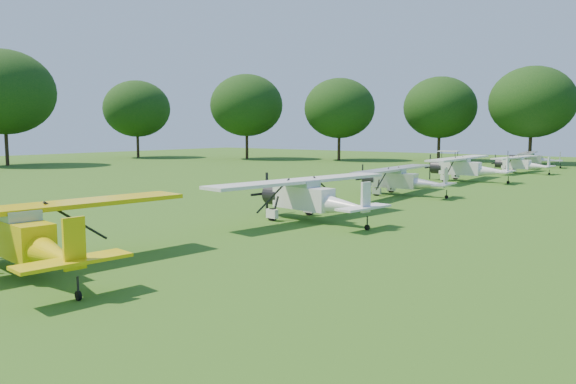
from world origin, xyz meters
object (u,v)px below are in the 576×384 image
at_px(aircraft_2, 24,233).
at_px(aircraft_6, 520,163).
at_px(aircraft_5, 466,166).
at_px(aircraft_7, 533,158).
at_px(aircraft_4, 401,178).
at_px(aircraft_3, 311,195).
at_px(golf_cart, 448,162).

distance_m(aircraft_2, aircraft_6, 52.72).
height_order(aircraft_5, aircraft_7, aircraft_5).
height_order(aircraft_2, aircraft_4, aircraft_2).
distance_m(aircraft_3, aircraft_4, 12.92).
bearing_deg(aircraft_5, aircraft_4, -90.44).
distance_m(aircraft_2, golf_cart, 55.84).
xyz_separation_m(aircraft_3, aircraft_6, (-0.29, 38.53, -0.24)).
relative_size(aircraft_4, golf_cart, 4.08).
height_order(aircraft_7, golf_cart, golf_cart).
height_order(aircraft_3, aircraft_7, aircraft_3).
distance_m(aircraft_3, aircraft_6, 38.53).
relative_size(aircraft_7, golf_cart, 3.86).
bearing_deg(aircraft_6, golf_cart, 170.64).
bearing_deg(aircraft_6, aircraft_3, -83.17).
distance_m(aircraft_4, aircraft_7, 36.09).
distance_m(aircraft_2, aircraft_3, 14.22).
xyz_separation_m(aircraft_2, aircraft_3, (1.03, 14.19, -0.03)).
relative_size(aircraft_2, golf_cart, 4.62).
relative_size(aircraft_3, aircraft_5, 1.00).
relative_size(aircraft_2, aircraft_3, 1.02).
bearing_deg(aircraft_7, aircraft_3, -96.80).
distance_m(aircraft_6, aircraft_7, 10.50).
bearing_deg(aircraft_7, golf_cart, -142.35).
bearing_deg(aircraft_5, aircraft_7, 89.47).
xyz_separation_m(aircraft_5, aircraft_6, (1.19, 12.63, -0.25)).
bearing_deg(aircraft_5, aircraft_6, 83.55).
height_order(aircraft_3, aircraft_5, aircraft_5).
bearing_deg(golf_cart, aircraft_7, 39.30).
bearing_deg(golf_cart, aircraft_4, -81.56).
height_order(aircraft_4, aircraft_6, aircraft_4).
bearing_deg(aircraft_2, aircraft_5, 97.75).
bearing_deg(golf_cart, aircraft_5, -70.13).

